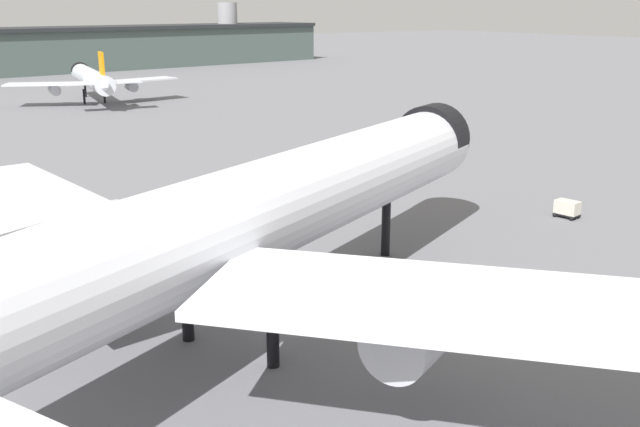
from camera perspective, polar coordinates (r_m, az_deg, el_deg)
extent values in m
plane|color=slate|center=(52.45, -2.72, -8.26)|extent=(900.00, 900.00, 0.00)
cylinder|color=silver|center=(47.05, -5.22, -0.01)|extent=(57.73, 30.74, 6.63)
cone|color=silver|center=(72.76, 9.20, 5.60)|extent=(9.31, 8.91, 6.50)
cylinder|color=black|center=(71.47, 8.80, 5.84)|extent=(5.46, 7.33, 6.70)
cube|color=silver|center=(55.94, -22.15, 0.57)|extent=(12.51, 28.02, 0.53)
cylinder|color=#B7BAC1|center=(54.86, -18.68, -1.75)|extent=(9.20, 6.78, 3.65)
cube|color=silver|center=(35.83, 12.37, -7.01)|extent=(25.37, 26.59, 0.53)
cylinder|color=#B7BAC1|center=(39.00, 8.37, -8.34)|extent=(9.20, 6.78, 3.65)
cylinder|color=black|center=(64.55, 5.22, -1.06)|extent=(0.80, 0.80, 5.30)
cylinder|color=black|center=(48.97, -10.46, -6.97)|extent=(0.80, 0.80, 5.30)
cylinder|color=black|center=(44.92, -3.76, -8.92)|extent=(0.80, 0.80, 5.30)
cylinder|color=silver|center=(175.80, -17.57, 10.12)|extent=(9.67, 37.16, 4.26)
cone|color=silver|center=(194.02, -18.40, 10.55)|extent=(4.82, 5.25, 4.17)
cone|color=silver|center=(157.63, -16.54, 9.60)|extent=(4.82, 6.07, 4.04)
cylinder|color=black|center=(193.15, -18.37, 10.62)|extent=(4.54, 2.53, 4.30)
cube|color=silver|center=(171.82, -20.89, 9.52)|extent=(17.51, 12.70, 0.34)
cylinder|color=#B7BAC1|center=(173.02, -20.20, 9.16)|extent=(3.08, 5.46, 2.34)
cube|color=silver|center=(174.84, -13.98, 10.19)|extent=(17.37, 8.57, 0.34)
cylinder|color=#B7BAC1|center=(175.45, -14.66, 9.70)|extent=(3.08, 5.46, 2.34)
cube|color=orange|center=(160.22, -16.82, 10.90)|extent=(1.08, 4.45, 6.81)
cube|color=silver|center=(159.13, -18.27, 9.66)|extent=(7.07, 4.27, 0.26)
cube|color=silver|center=(160.51, -15.13, 9.96)|extent=(7.07, 4.27, 0.26)
cylinder|color=black|center=(187.82, -18.02, 9.25)|extent=(0.51, 0.51, 3.41)
cylinder|color=black|center=(174.07, -18.10, 8.75)|extent=(0.51, 0.51, 3.41)
cylinder|color=black|center=(174.71, -16.64, 8.90)|extent=(0.51, 0.51, 3.41)
cube|color=#475651|center=(262.52, -19.94, 11.92)|extent=(207.05, 44.88, 13.46)
cube|color=#232628|center=(262.21, -20.10, 13.51)|extent=(207.30, 46.99, 1.20)
cylinder|color=#939399|center=(293.77, -7.27, 13.98)|extent=(7.65, 7.65, 22.67)
cube|color=black|center=(80.79, 18.87, -0.07)|extent=(1.85, 2.60, 0.20)
cube|color=beige|center=(80.58, 18.92, 0.48)|extent=(1.85, 2.60, 1.40)
sphere|color=black|center=(81.04, 19.71, -0.18)|extent=(0.44, 0.44, 0.44)
sphere|color=black|center=(79.75, 19.21, -0.38)|extent=(0.44, 0.44, 0.44)
sphere|color=black|center=(81.89, 18.53, 0.10)|extent=(0.44, 0.44, 0.44)
sphere|color=black|center=(80.61, 18.01, -0.10)|extent=(0.44, 0.44, 0.44)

